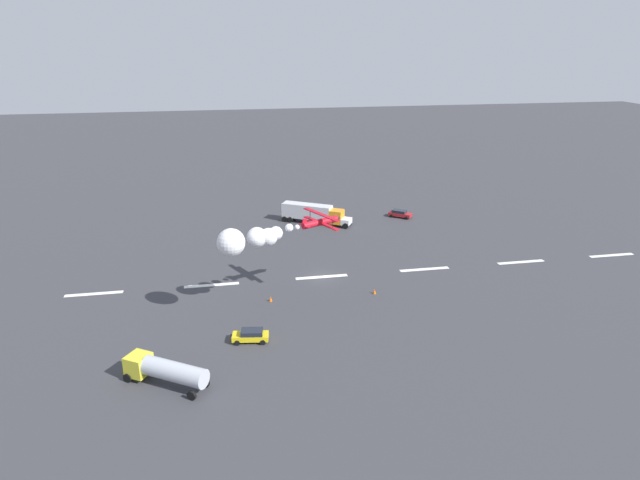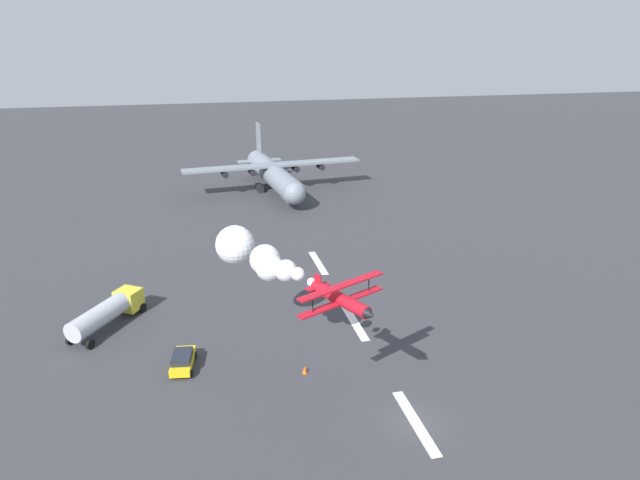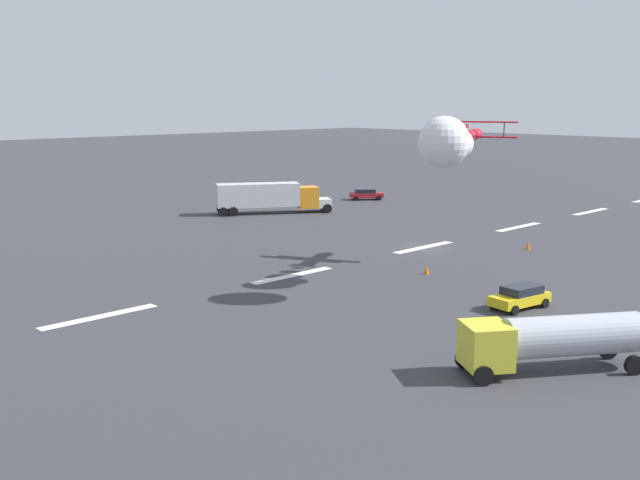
{
  "view_description": "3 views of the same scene",
  "coord_description": "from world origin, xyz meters",
  "px_view_note": "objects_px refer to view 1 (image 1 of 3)",
  "views": [
    {
      "loc": [
        14.77,
        77.63,
        34.25
      ],
      "look_at": [
        1.35,
        5.88,
        8.14
      ],
      "focal_mm": 31.64,
      "sensor_mm": 36.0,
      "label": 1
    },
    {
      "loc": [
        -32.99,
        15.54,
        28.39
      ],
      "look_at": [
        32.01,
        0.0,
        3.59
      ],
      "focal_mm": 31.3,
      "sensor_mm": 36.0,
      "label": 2
    },
    {
      "loc": [
        54.91,
        43.01,
        13.6
      ],
      "look_at": [
        13.54,
        0.03,
        2.46
      ],
      "focal_mm": 42.14,
      "sensor_mm": 36.0,
      "label": 3
    }
  ],
  "objects_px": {
    "stunt_biplane_red": "(254,238)",
    "semi_truck_orange": "(314,213)",
    "airport_staff_sedan": "(251,335)",
    "traffic_cone_far": "(271,299)",
    "traffic_cone_near": "(374,291)",
    "followme_car_yellow": "(400,213)",
    "fuel_tanker_truck": "(165,370)"
  },
  "relations": [
    {
      "from": "airport_staff_sedan",
      "to": "traffic_cone_near",
      "type": "relative_size",
      "value": 6.04
    },
    {
      "from": "fuel_tanker_truck",
      "to": "traffic_cone_far",
      "type": "height_order",
      "value": "fuel_tanker_truck"
    },
    {
      "from": "semi_truck_orange",
      "to": "traffic_cone_near",
      "type": "distance_m",
      "value": 33.9
    },
    {
      "from": "followme_car_yellow",
      "to": "airport_staff_sedan",
      "type": "bearing_deg",
      "value": 53.23
    },
    {
      "from": "stunt_biplane_red",
      "to": "followme_car_yellow",
      "type": "distance_m",
      "value": 50.34
    },
    {
      "from": "semi_truck_orange",
      "to": "traffic_cone_far",
      "type": "height_order",
      "value": "semi_truck_orange"
    },
    {
      "from": "stunt_biplane_red",
      "to": "semi_truck_orange",
      "type": "distance_m",
      "value": 40.58
    },
    {
      "from": "followme_car_yellow",
      "to": "stunt_biplane_red",
      "type": "bearing_deg",
      "value": 49.53
    },
    {
      "from": "semi_truck_orange",
      "to": "followme_car_yellow",
      "type": "bearing_deg",
      "value": -178.34
    },
    {
      "from": "semi_truck_orange",
      "to": "airport_staff_sedan",
      "type": "xyz_separation_m",
      "value": [
        15.44,
        44.01,
        -1.31
      ]
    },
    {
      "from": "stunt_biplane_red",
      "to": "traffic_cone_near",
      "type": "bearing_deg",
      "value": -169.02
    },
    {
      "from": "semi_truck_orange",
      "to": "fuel_tanker_truck",
      "type": "distance_m",
      "value": 57.07
    },
    {
      "from": "airport_staff_sedan",
      "to": "traffic_cone_near",
      "type": "bearing_deg",
      "value": -150.6
    },
    {
      "from": "followme_car_yellow",
      "to": "airport_staff_sedan",
      "type": "xyz_separation_m",
      "value": [
        33.28,
        44.53,
        -0.0
      ]
    },
    {
      "from": "stunt_biplane_red",
      "to": "traffic_cone_near",
      "type": "distance_m",
      "value": 20.14
    },
    {
      "from": "fuel_tanker_truck",
      "to": "airport_staff_sedan",
      "type": "xyz_separation_m",
      "value": [
        -9.4,
        -7.38,
        -0.93
      ]
    },
    {
      "from": "fuel_tanker_truck",
      "to": "stunt_biplane_red",
      "type": "bearing_deg",
      "value": -126.55
    },
    {
      "from": "traffic_cone_near",
      "to": "traffic_cone_far",
      "type": "distance_m",
      "value": 14.81
    },
    {
      "from": "traffic_cone_far",
      "to": "traffic_cone_near",
      "type": "bearing_deg",
      "value": 179.08
    },
    {
      "from": "fuel_tanker_truck",
      "to": "airport_staff_sedan",
      "type": "distance_m",
      "value": 11.98
    },
    {
      "from": "followme_car_yellow",
      "to": "traffic_cone_far",
      "type": "bearing_deg",
      "value": 48.73
    },
    {
      "from": "stunt_biplane_red",
      "to": "traffic_cone_near",
      "type": "xyz_separation_m",
      "value": [
        -16.98,
        -3.3,
        -10.31
      ]
    },
    {
      "from": "airport_staff_sedan",
      "to": "stunt_biplane_red",
      "type": "bearing_deg",
      "value": -100.1
    },
    {
      "from": "semi_truck_orange",
      "to": "followme_car_yellow",
      "type": "xyz_separation_m",
      "value": [
        -17.84,
        -0.52,
        -1.3
      ]
    },
    {
      "from": "semi_truck_orange",
      "to": "fuel_tanker_truck",
      "type": "bearing_deg",
      "value": 64.2
    },
    {
      "from": "stunt_biplane_red",
      "to": "semi_truck_orange",
      "type": "relative_size",
      "value": 1.3
    },
    {
      "from": "fuel_tanker_truck",
      "to": "semi_truck_orange",
      "type": "bearing_deg",
      "value": -115.8
    },
    {
      "from": "followme_car_yellow",
      "to": "airport_staff_sedan",
      "type": "height_order",
      "value": "same"
    },
    {
      "from": "fuel_tanker_truck",
      "to": "airport_staff_sedan",
      "type": "relative_size",
      "value": 2.02
    },
    {
      "from": "followme_car_yellow",
      "to": "traffic_cone_near",
      "type": "bearing_deg",
      "value": 66.28
    },
    {
      "from": "semi_truck_orange",
      "to": "fuel_tanker_truck",
      "type": "height_order",
      "value": "semi_truck_orange"
    },
    {
      "from": "semi_truck_orange",
      "to": "airport_staff_sedan",
      "type": "height_order",
      "value": "semi_truck_orange"
    }
  ]
}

